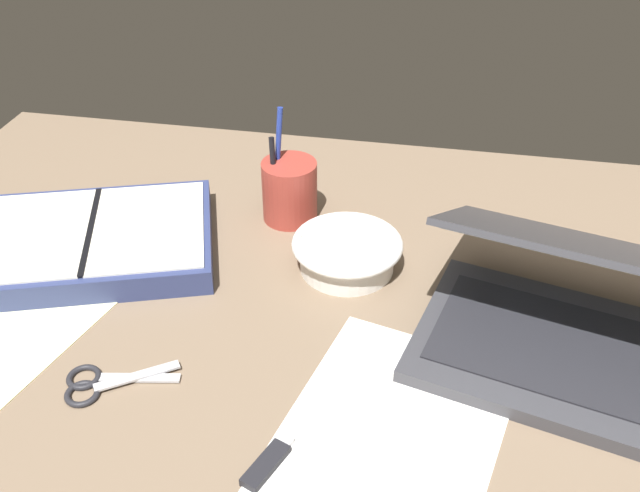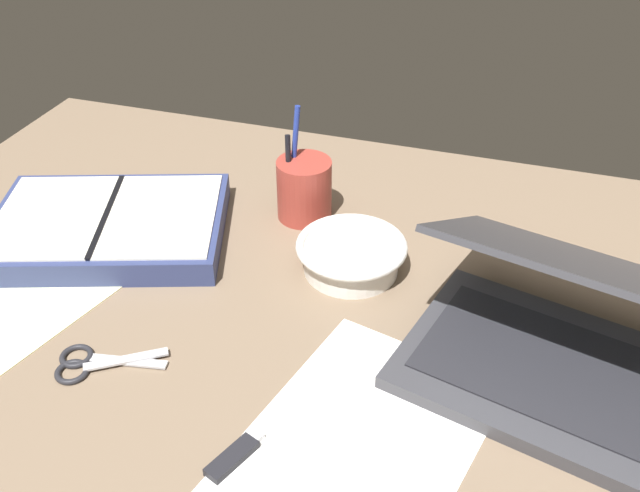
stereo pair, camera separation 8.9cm
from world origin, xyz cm
name	(u,v)px [view 2 (the right image)]	position (x,y,z in cm)	size (l,w,h in cm)	color
desk_top	(324,333)	(0.00, 0.00, 1.00)	(140.00, 100.00, 2.00)	#75604C
laptop	(566,337)	(27.70, 1.36, 6.88)	(38.71, 35.36, 17.59)	#38383D
bowl	(352,255)	(0.12, 12.11, 4.60)	(14.99, 14.99, 4.62)	silver
pen_cup	(304,189)	(-10.45, 23.14, 6.71)	(8.16, 8.16, 16.98)	#9E382D
planner	(109,226)	(-35.43, 9.08, 3.94)	(38.64, 33.07, 4.08)	navy
scissors	(87,363)	(-24.04, -14.72, 2.34)	(12.77, 8.55, 0.80)	#B7B7BC
paper_sheet_front	(363,436)	(9.02, -15.03, 2.08)	(21.68, 29.76, 0.16)	white
paper_sheet_beside_planner	(19,300)	(-38.98, -7.24, 2.08)	(18.67, 29.37, 0.16)	#F4EFB2
usb_drive	(234,457)	(-2.59, -21.82, 2.50)	(4.16, 7.28, 1.00)	black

